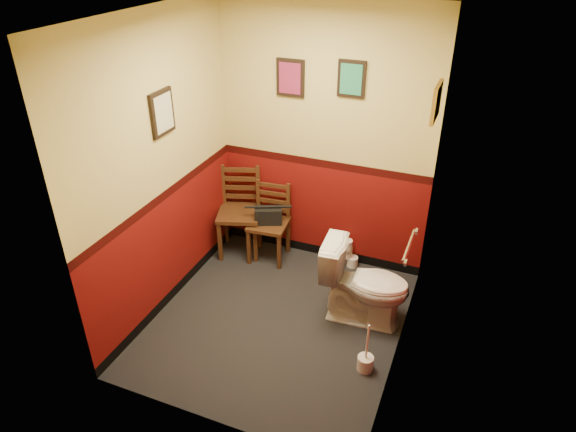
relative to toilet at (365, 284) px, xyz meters
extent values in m
cube|color=black|center=(-0.72, -0.33, -0.40)|extent=(2.20, 2.40, 0.00)
cube|color=silver|center=(-0.72, -0.33, 2.30)|extent=(2.20, 2.40, 0.00)
cube|color=#600D0B|center=(-0.72, 0.87, 0.95)|extent=(2.20, 0.00, 2.70)
cube|color=#600D0B|center=(-0.72, -1.53, 0.95)|extent=(2.20, 0.00, 2.70)
cube|color=#600D0B|center=(-1.82, -0.33, 0.95)|extent=(0.00, 2.40, 2.70)
cube|color=#600D0B|center=(0.38, -0.33, 0.95)|extent=(0.00, 2.40, 2.70)
cylinder|color=silver|center=(0.35, -0.08, 0.55)|extent=(0.03, 0.50, 0.03)
cylinder|color=silver|center=(0.37, -0.33, 0.55)|extent=(0.02, 0.06, 0.06)
cylinder|color=silver|center=(0.37, 0.17, 0.55)|extent=(0.02, 0.06, 0.06)
cube|color=black|center=(-1.07, 0.85, 1.55)|extent=(0.28, 0.03, 0.36)
cube|color=maroon|center=(-1.07, 0.83, 1.55)|extent=(0.22, 0.01, 0.30)
cube|color=black|center=(-0.47, 0.85, 1.60)|extent=(0.26, 0.03, 0.34)
cube|color=#267B58|center=(-0.47, 0.83, 1.60)|extent=(0.20, 0.01, 0.28)
cube|color=black|center=(-1.80, -0.23, 1.45)|extent=(0.03, 0.30, 0.38)
cube|color=#BFBB96|center=(-1.79, -0.23, 1.45)|extent=(0.01, 0.24, 0.31)
cube|color=olive|center=(0.36, 0.27, 1.65)|extent=(0.03, 0.34, 0.28)
cube|color=#BFBB96|center=(0.35, 0.27, 1.65)|extent=(0.01, 0.28, 0.22)
imported|color=white|center=(0.00, 0.00, 0.00)|extent=(0.83, 0.50, 0.79)
cylinder|color=silver|center=(0.18, -0.61, -0.33)|extent=(0.13, 0.13, 0.13)
cylinder|color=silver|center=(0.18, -0.61, -0.11)|extent=(0.02, 0.02, 0.38)
cube|color=#402513|center=(-1.57, 0.60, 0.09)|extent=(0.57, 0.57, 0.04)
cube|color=#402513|center=(-1.69, 0.36, -0.15)|extent=(0.05, 0.05, 0.48)
cube|color=#402513|center=(-1.81, 0.72, -0.15)|extent=(0.05, 0.05, 0.48)
cube|color=#402513|center=(-1.33, 0.48, -0.15)|extent=(0.05, 0.05, 0.48)
cube|color=#402513|center=(-1.45, 0.85, -0.15)|extent=(0.05, 0.05, 0.48)
cube|color=#402513|center=(-1.82, 0.73, 0.33)|extent=(0.05, 0.05, 0.48)
cube|color=#402513|center=(-1.45, 0.85, 0.33)|extent=(0.05, 0.05, 0.48)
cube|color=#402513|center=(-1.63, 0.79, 0.20)|extent=(0.36, 0.14, 0.05)
cube|color=#402513|center=(-1.63, 0.79, 0.30)|extent=(0.36, 0.14, 0.05)
cube|color=#402513|center=(-1.63, 0.79, 0.41)|extent=(0.36, 0.14, 0.05)
cube|color=#402513|center=(-1.63, 0.79, 0.52)|extent=(0.36, 0.14, 0.05)
cube|color=#402513|center=(-1.22, 0.60, 0.03)|extent=(0.43, 0.43, 0.04)
cube|color=#402513|center=(-1.37, 0.41, -0.18)|extent=(0.04, 0.04, 0.43)
cube|color=#402513|center=(-1.41, 0.75, -0.18)|extent=(0.04, 0.04, 0.43)
cube|color=#402513|center=(-1.03, 0.45, -0.18)|extent=(0.04, 0.04, 0.43)
cube|color=#402513|center=(-1.07, 0.79, -0.18)|extent=(0.04, 0.04, 0.43)
cube|color=#402513|center=(-1.41, 0.76, 0.24)|extent=(0.04, 0.04, 0.43)
cube|color=#402513|center=(-1.07, 0.79, 0.24)|extent=(0.04, 0.04, 0.43)
cube|color=#402513|center=(-1.24, 0.77, 0.12)|extent=(0.32, 0.05, 0.04)
cube|color=#402513|center=(-1.24, 0.77, 0.22)|extent=(0.32, 0.05, 0.04)
cube|color=#402513|center=(-1.24, 0.77, 0.31)|extent=(0.32, 0.05, 0.04)
cube|color=#402513|center=(-1.24, 0.77, 0.41)|extent=(0.32, 0.05, 0.04)
cube|color=black|center=(-1.22, 0.60, 0.14)|extent=(0.32, 0.24, 0.18)
cylinder|color=black|center=(-1.22, 0.60, 0.24)|extent=(0.24, 0.12, 0.02)
cylinder|color=silver|center=(-0.45, 0.78, -0.34)|extent=(0.12, 0.12, 0.11)
cylinder|color=silver|center=(-0.32, 0.78, -0.34)|extent=(0.12, 0.12, 0.11)
cylinder|color=silver|center=(-0.39, 0.77, -0.23)|extent=(0.12, 0.12, 0.11)
cylinder|color=silver|center=(-0.39, 0.75, -0.12)|extent=(0.12, 0.12, 0.11)
camera|label=1|loc=(0.74, -3.70, 2.85)|focal=32.00mm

